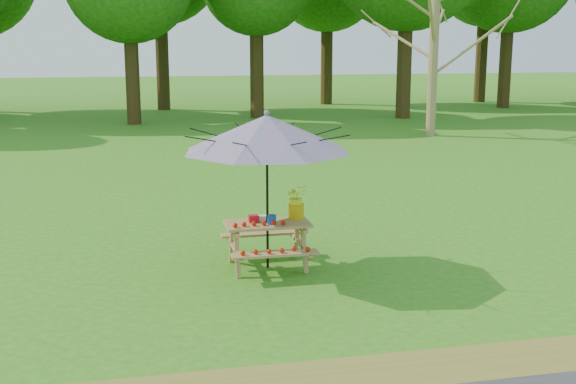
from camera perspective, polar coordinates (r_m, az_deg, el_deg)
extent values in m
plane|color=#2E7316|center=(11.05, 20.04, -5.75)|extent=(120.00, 120.00, 0.00)
cylinder|color=olive|center=(25.31, 11.41, 10.41)|extent=(0.45, 0.45, 5.35)
cube|color=#A07C48|center=(10.29, -1.63, -2.53)|extent=(1.20, 0.62, 0.04)
cube|color=#A07C48|center=(9.85, -1.02, -4.94)|extent=(1.20, 0.22, 0.04)
cube|color=#A07C48|center=(10.89, -2.17, -3.30)|extent=(1.20, 0.22, 0.04)
cylinder|color=black|center=(10.19, -1.65, 0.06)|extent=(0.04, 0.04, 2.25)
cone|color=teal|center=(10.05, -1.68, 4.67)|extent=(2.90, 2.90, 0.51)
sphere|color=teal|center=(10.02, -1.69, 6.28)|extent=(0.08, 0.08, 0.08)
cube|color=red|center=(10.31, -2.74, -2.11)|extent=(0.14, 0.12, 0.10)
cylinder|color=#133CA1|center=(10.18, -1.30, -2.19)|extent=(0.13, 0.13, 0.13)
cube|color=white|center=(10.42, -2.03, -2.04)|extent=(0.13, 0.13, 0.07)
cylinder|color=#D6A40B|center=(10.48, 0.65, -1.51)|extent=(0.22, 0.22, 0.22)
imported|color=#FDFF28|center=(10.44, 0.65, -0.34)|extent=(0.34, 0.31, 0.34)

